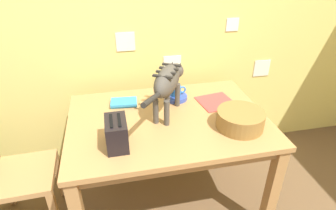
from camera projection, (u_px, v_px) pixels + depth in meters
wall_rear at (144, 20)px, 2.19m from camera, size 4.93×0.11×2.50m
dining_table at (168, 129)px, 1.95m from camera, size 1.31×0.93×0.75m
cat at (168, 81)px, 1.85m from camera, size 0.38×0.62×0.34m
saucer_bowl at (176, 97)px, 2.13m from camera, size 0.17×0.17×0.03m
coffee_mug at (176, 91)px, 2.10m from camera, size 0.12×0.08×0.08m
magazine at (216, 102)px, 2.09m from camera, size 0.28×0.27×0.01m
book_stack at (124, 102)px, 2.06m from camera, size 0.20×0.14×0.03m
wicker_basket at (240, 119)px, 1.79m from camera, size 0.30×0.30×0.11m
toaster at (117, 133)px, 1.61m from camera, size 0.12×0.20×0.18m
wooden_chair_near at (14, 174)px, 1.88m from camera, size 0.43×0.43×0.92m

